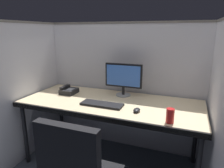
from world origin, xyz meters
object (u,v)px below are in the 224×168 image
(computer_mouse, at_px, (137,110))
(desk_phone, at_px, (69,91))
(desk, at_px, (110,106))
(monitor_center, at_px, (123,77))
(soda_can, at_px, (170,116))
(keyboard_main, at_px, (102,104))

(computer_mouse, height_order, desk_phone, desk_phone)
(computer_mouse, xyz_separation_m, desk_phone, (-0.91, 0.26, 0.02))
(desk, xyz_separation_m, monitor_center, (0.07, 0.25, 0.27))
(soda_can, xyz_separation_m, desk_phone, (-1.21, 0.38, -0.03))
(desk, xyz_separation_m, keyboard_main, (-0.04, -0.13, 0.06))
(monitor_center, height_order, desk_phone, monitor_center)
(desk, bearing_deg, monitor_center, 75.58)
(desk_phone, bearing_deg, monitor_center, 13.82)
(soda_can, height_order, desk_phone, soda_can)
(monitor_center, bearing_deg, keyboard_main, -105.18)
(monitor_center, relative_size, keyboard_main, 1.00)
(computer_mouse, relative_size, soda_can, 0.79)
(monitor_center, relative_size, computer_mouse, 4.48)
(desk, distance_m, keyboard_main, 0.14)
(soda_can, bearing_deg, desk, 155.98)
(monitor_center, distance_m, soda_can, 0.81)
(desk, xyz_separation_m, desk_phone, (-0.57, 0.10, 0.08))
(soda_can, relative_size, desk_phone, 0.64)
(desk, relative_size, computer_mouse, 19.79)
(keyboard_main, distance_m, desk_phone, 0.58)
(desk, height_order, monitor_center, monitor_center)
(desk, bearing_deg, soda_can, -24.02)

